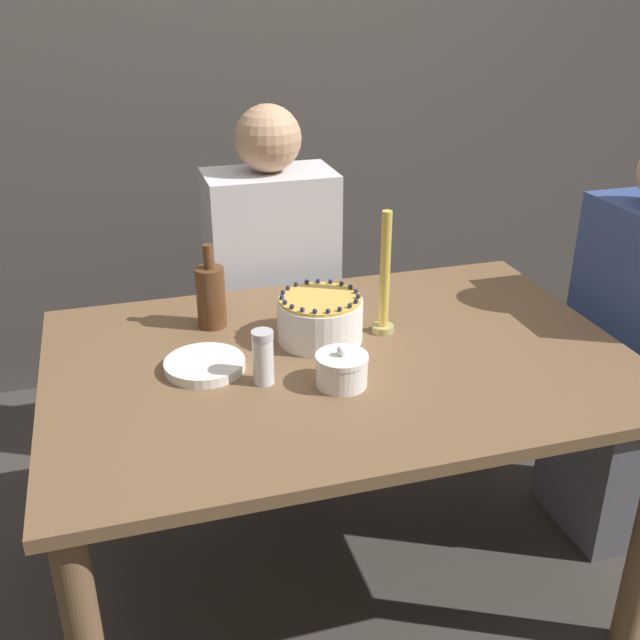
% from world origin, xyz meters
% --- Properties ---
extents(ground_plane, '(12.00, 12.00, 0.00)m').
position_xyz_m(ground_plane, '(0.00, 0.00, 0.00)').
color(ground_plane, '#3D3833').
extents(wall_behind, '(8.00, 0.05, 2.60)m').
position_xyz_m(wall_behind, '(0.00, 1.40, 1.30)').
color(wall_behind, '#4C4742').
rests_on(wall_behind, ground_plane).
extents(dining_table, '(1.41, 0.95, 0.72)m').
position_xyz_m(dining_table, '(0.00, 0.00, 0.62)').
color(dining_table, brown).
rests_on(dining_table, ground_plane).
extents(cake, '(0.22, 0.22, 0.13)m').
position_xyz_m(cake, '(-0.02, 0.10, 0.78)').
color(cake, white).
rests_on(cake, dining_table).
extents(sugar_bowl, '(0.12, 0.12, 0.10)m').
position_xyz_m(sugar_bowl, '(-0.04, -0.13, 0.76)').
color(sugar_bowl, white).
rests_on(sugar_bowl, dining_table).
extents(sugar_shaker, '(0.05, 0.05, 0.13)m').
position_xyz_m(sugar_shaker, '(-0.21, -0.07, 0.79)').
color(sugar_shaker, white).
rests_on(sugar_shaker, dining_table).
extents(plate_stack, '(0.19, 0.19, 0.02)m').
position_xyz_m(plate_stack, '(-0.33, 0.03, 0.73)').
color(plate_stack, white).
rests_on(plate_stack, dining_table).
extents(candle, '(0.06, 0.06, 0.32)m').
position_xyz_m(candle, '(0.15, 0.10, 0.86)').
color(candle, tan).
rests_on(candle, dining_table).
extents(bottle, '(0.08, 0.08, 0.23)m').
position_xyz_m(bottle, '(-0.27, 0.26, 0.81)').
color(bottle, brown).
rests_on(bottle, dining_table).
extents(person_man_blue_shirt, '(0.40, 0.34, 1.22)m').
position_xyz_m(person_man_blue_shirt, '(-0.02, 0.67, 0.53)').
color(person_man_blue_shirt, '#595960').
rests_on(person_man_blue_shirt, ground_plane).
extents(person_woman_floral, '(0.34, 0.40, 1.20)m').
position_xyz_m(person_woman_floral, '(0.90, 0.02, 0.52)').
color(person_woman_floral, '#595960').
rests_on(person_woman_floral, ground_plane).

